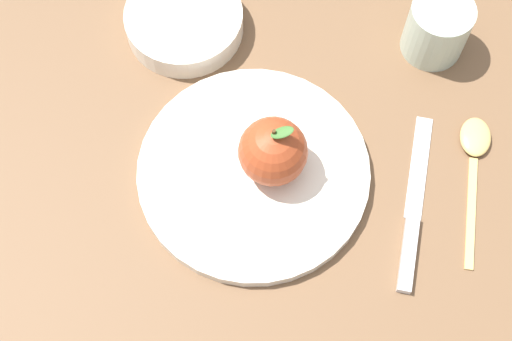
{
  "coord_description": "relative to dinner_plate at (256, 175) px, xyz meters",
  "views": [
    {
      "loc": [
        -0.0,
        -0.31,
        0.72
      ],
      "look_at": [
        -0.03,
        -0.0,
        0.02
      ],
      "focal_mm": 50.95,
      "sensor_mm": 36.0,
      "label": 1
    }
  ],
  "objects": [
    {
      "name": "spoon",
      "position": [
        0.24,
        0.05,
        -0.0
      ],
      "size": [
        0.04,
        0.18,
        0.01
      ],
      "color": "#D8B766",
      "rests_on": "ground_plane"
    },
    {
      "name": "side_bowl",
      "position": [
        -0.1,
        0.19,
        0.01
      ],
      "size": [
        0.14,
        0.14,
        0.03
      ],
      "color": "silver",
      "rests_on": "ground_plane"
    },
    {
      "name": "cup",
      "position": [
        0.19,
        0.18,
        0.03
      ],
      "size": [
        0.07,
        0.07,
        0.07
      ],
      "color": "#B2C6B2",
      "rests_on": "ground_plane"
    },
    {
      "name": "dinner_plate",
      "position": [
        0.0,
        0.0,
        0.0
      ],
      "size": [
        0.25,
        0.25,
        0.01
      ],
      "color": "silver",
      "rests_on": "ground_plane"
    },
    {
      "name": "knife",
      "position": [
        0.17,
        -0.03,
        -0.01
      ],
      "size": [
        0.04,
        0.2,
        0.01
      ],
      "color": "silver",
      "rests_on": "ground_plane"
    },
    {
      "name": "ground_plane",
      "position": [
        0.03,
        0.0,
        -0.01
      ],
      "size": [
        2.4,
        2.4,
        0.0
      ],
      "primitive_type": "plane",
      "color": "brown"
    },
    {
      "name": "apple",
      "position": [
        0.02,
        0.01,
        0.04
      ],
      "size": [
        0.07,
        0.07,
        0.09
      ],
      "color": "#9E3D1E",
      "rests_on": "dinner_plate"
    }
  ]
}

